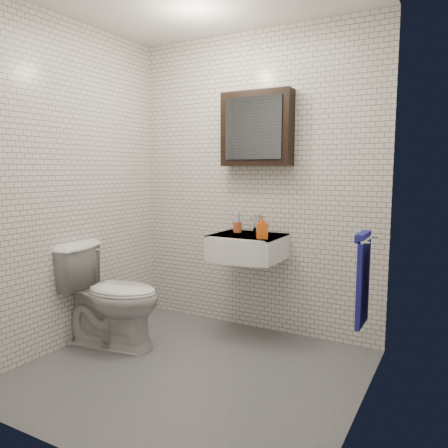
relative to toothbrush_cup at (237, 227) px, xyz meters
name	(u,v)px	position (x,y,z in m)	size (l,w,h in m)	color
ground	(191,371)	(0.08, -0.85, -0.89)	(2.20, 2.00, 0.01)	#4C4D53
room_shell	(189,155)	(0.08, -0.85, 0.57)	(2.22, 2.02, 2.51)	silver
washbasin	(246,247)	(0.13, -0.12, -0.14)	(0.55, 0.50, 0.20)	white
faucet	(256,224)	(0.13, 0.08, 0.02)	(0.06, 0.20, 0.15)	silver
mirror_cabinet	(257,129)	(0.13, 0.07, 0.80)	(0.60, 0.15, 0.60)	black
towel_rail	(363,275)	(1.13, -0.50, -0.17)	(0.09, 0.30, 0.58)	silver
toothbrush_cup	(237,227)	(0.00, 0.00, 0.00)	(0.09, 0.09, 0.19)	#AC4A2B
soap_bottle	(262,227)	(0.32, -0.22, 0.04)	(0.08, 0.08, 0.18)	orange
toilet	(110,295)	(-0.72, -0.76, -0.49)	(0.45, 0.79, 0.81)	silver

